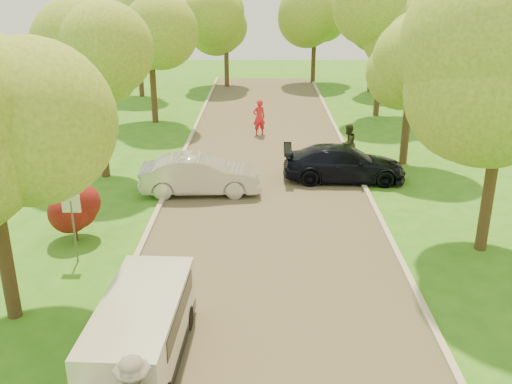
{
  "coord_description": "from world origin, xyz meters",
  "views": [
    {
      "loc": [
        -0.19,
        -11.49,
        8.1
      ],
      "look_at": [
        -0.38,
        6.63,
        1.3
      ],
      "focal_mm": 40.0,
      "sensor_mm": 36.0,
      "label": 1
    }
  ],
  "objects_px": {
    "street_sign": "(72,214)",
    "silver_sedan": "(200,175)",
    "dark_sedan": "(344,163)",
    "person_olive": "(348,144)",
    "minivan": "(142,330)",
    "person_striped": "(259,118)"
  },
  "relations": [
    {
      "from": "silver_sedan",
      "to": "dark_sedan",
      "type": "xyz_separation_m",
      "value": [
        5.94,
        1.66,
        -0.03
      ]
    },
    {
      "from": "street_sign",
      "to": "dark_sedan",
      "type": "height_order",
      "value": "street_sign"
    },
    {
      "from": "street_sign",
      "to": "person_striped",
      "type": "xyz_separation_m",
      "value": [
        5.45,
        15.08,
        -0.58
      ]
    },
    {
      "from": "silver_sedan",
      "to": "person_striped",
      "type": "bearing_deg",
      "value": -17.09
    },
    {
      "from": "person_olive",
      "to": "minivan",
      "type": "bearing_deg",
      "value": 21.65
    },
    {
      "from": "minivan",
      "to": "person_striped",
      "type": "xyz_separation_m",
      "value": [
        2.46,
        19.93,
        0.13
      ]
    },
    {
      "from": "street_sign",
      "to": "silver_sedan",
      "type": "height_order",
      "value": "street_sign"
    },
    {
      "from": "minivan",
      "to": "person_striped",
      "type": "height_order",
      "value": "person_striped"
    },
    {
      "from": "minivan",
      "to": "dark_sedan",
      "type": "height_order",
      "value": "minivan"
    },
    {
      "from": "silver_sedan",
      "to": "person_striped",
      "type": "height_order",
      "value": "person_striped"
    },
    {
      "from": "minivan",
      "to": "person_olive",
      "type": "bearing_deg",
      "value": 68.61
    },
    {
      "from": "street_sign",
      "to": "minivan",
      "type": "xyz_separation_m",
      "value": [
        2.99,
        -4.85,
        -0.72
      ]
    },
    {
      "from": "street_sign",
      "to": "person_olive",
      "type": "height_order",
      "value": "street_sign"
    },
    {
      "from": "silver_sedan",
      "to": "person_striped",
      "type": "distance_m",
      "value": 9.43
    },
    {
      "from": "silver_sedan",
      "to": "minivan",
      "type": "bearing_deg",
      "value": 176.02
    },
    {
      "from": "street_sign",
      "to": "dark_sedan",
      "type": "distance_m",
      "value": 11.88
    },
    {
      "from": "dark_sedan",
      "to": "person_striped",
      "type": "relative_size",
      "value": 2.63
    },
    {
      "from": "minivan",
      "to": "street_sign",
      "type": "bearing_deg",
      "value": 124.13
    },
    {
      "from": "dark_sedan",
      "to": "person_olive",
      "type": "bearing_deg",
      "value": -9.5
    },
    {
      "from": "street_sign",
      "to": "person_striped",
      "type": "height_order",
      "value": "street_sign"
    },
    {
      "from": "dark_sedan",
      "to": "person_striped",
      "type": "height_order",
      "value": "person_striped"
    },
    {
      "from": "street_sign",
      "to": "minivan",
      "type": "distance_m",
      "value": 5.74
    }
  ]
}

